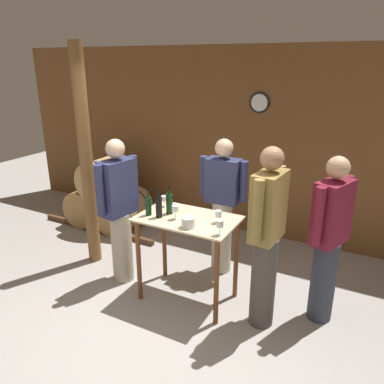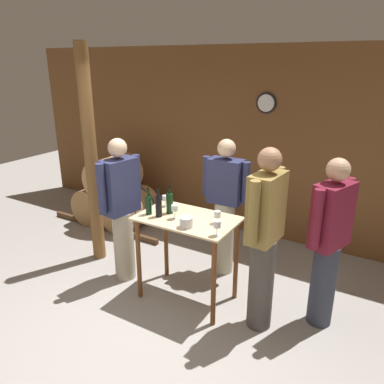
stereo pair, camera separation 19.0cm
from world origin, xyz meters
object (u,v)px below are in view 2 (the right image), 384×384
wine_glass_near_right (217,215)px  wine_bottle_far_left (149,204)px  wine_glass_near_center (175,208)px  wine_bottle_left (159,206)px  person_host (225,205)px  wooden_post (91,159)px  wine_glass_far_side (217,225)px  ice_bucket (186,222)px  person_visitor_bearded (329,241)px  person_visitor_with_scarf (121,208)px  wine_bottle_center (170,203)px  wine_glass_near_left (165,198)px  person_visitor_near_door (264,238)px

wine_glass_near_right → wine_bottle_far_left: bearing=-167.8°
wine_glass_near_center → wine_bottle_left: bearing=-168.5°
wine_bottle_far_left → person_host: (0.48, 0.83, -0.19)m
wine_bottle_left → person_host: (0.36, 0.83, -0.20)m
wooden_post → wine_glass_far_side: bearing=-11.4°
wooden_post → wine_glass_far_side: (1.94, -0.39, -0.28)m
wine_glass_near_center → ice_bucket: 0.25m
wooden_post → person_visitor_bearded: bearing=3.0°
wine_glass_near_right → person_visitor_with_scarf: (-1.19, -0.06, -0.15)m
wine_glass_far_side → person_host: person_host is taller
ice_bucket → person_visitor_bearded: person_visitor_bearded is taller
wine_glass_near_right → wine_glass_far_side: (0.12, -0.25, 0.02)m
wooden_post → person_host: (1.58, 0.53, -0.47)m
wine_bottle_center → wine_glass_near_center: bearing=-37.5°
wine_glass_near_left → person_host: (0.46, 0.56, -0.17)m
wine_glass_near_right → ice_bucket: (-0.21, -0.23, -0.04)m
wine_glass_near_center → wooden_post: bearing=169.3°
wine_bottle_far_left → wine_glass_near_right: bearing=12.2°
person_visitor_with_scarf → person_visitor_bearded: (2.21, 0.35, -0.01)m
wooden_post → wine_glass_near_left: 1.15m
wine_glass_near_center → wine_glass_near_left: bearing=140.4°
wine_glass_near_center → person_visitor_near_door: (0.94, 0.06, -0.11)m
wine_bottle_far_left → ice_bucket: 0.52m
wine_bottle_center → wine_glass_near_right: (0.55, 0.02, -0.02)m
wine_bottle_center → wine_bottle_far_left: bearing=-141.6°
person_visitor_bearded → wine_glass_far_side: bearing=-148.8°
person_visitor_with_scarf → wooden_post: bearing=162.1°
wine_bottle_left → wine_glass_near_right: wine_bottle_left is taller
wooden_post → wine_glass_near_left: size_ratio=21.16×
wine_bottle_far_left → wine_glass_near_right: size_ratio=2.24×
person_host → person_visitor_near_door: person_visitor_near_door is taller
wine_bottle_center → person_host: bearing=65.7°
person_visitor_with_scarf → person_visitor_bearded: size_ratio=1.01×
wine_bottle_far_left → wine_bottle_center: 0.22m
wine_bottle_far_left → wine_glass_near_center: bearing=7.2°
wine_bottle_center → wine_glass_near_center: (0.13, -0.10, -0.00)m
ice_bucket → person_host: size_ratio=0.08×
wine_bottle_left → person_visitor_near_door: size_ratio=0.17×
ice_bucket → person_host: 0.92m
wine_glass_near_center → wine_bottle_far_left: bearing=-172.8°
wine_bottle_left → wine_glass_near_right: bearing=14.4°
wine_bottle_far_left → person_visitor_near_door: size_ratio=0.16×
wine_bottle_far_left → wine_glass_far_side: bearing=-6.2°
wine_glass_near_left → person_visitor_near_door: size_ratio=0.07×
wine_bottle_far_left → wine_bottle_center: wine_bottle_center is taller
wine_glass_near_center → person_visitor_with_scarf: (-0.77, 0.06, -0.17)m
wine_glass_near_right → wine_glass_far_side: 0.28m
wine_glass_near_center → person_host: bearing=76.9°
wine_glass_near_center → wine_glass_near_right: (0.42, 0.12, -0.02)m
wine_glass_near_left → person_visitor_with_scarf: 0.54m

